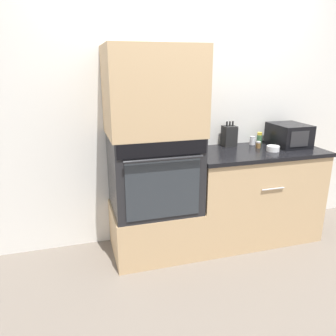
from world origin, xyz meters
name	(u,v)px	position (x,y,z in m)	size (l,w,h in m)	color
ground_plane	(205,261)	(0.00, 0.00, 0.00)	(12.00, 12.00, 0.00)	#6B6056
wall_back	(184,109)	(0.00, 0.63, 1.25)	(8.00, 0.05, 2.50)	silver
oven_cabinet_base	(155,229)	(-0.38, 0.30, 0.22)	(0.76, 0.60, 0.43)	tan
wall_oven	(154,172)	(-0.38, 0.30, 0.77)	(0.73, 0.64, 0.66)	black
oven_cabinet_upper	(153,91)	(-0.38, 0.30, 1.45)	(0.76, 0.60, 0.70)	tan
counter_unit	(253,194)	(0.61, 0.30, 0.45)	(1.24, 0.63, 0.89)	tan
microwave	(289,135)	(0.99, 0.36, 1.00)	(0.31, 0.38, 0.21)	black
knife_block	(229,136)	(0.43, 0.51, 0.99)	(0.12, 0.12, 0.24)	black
bowl	(273,148)	(0.73, 0.22, 0.92)	(0.12, 0.12, 0.05)	white
condiment_jar_near	(258,145)	(0.66, 0.36, 0.92)	(0.05, 0.05, 0.06)	brown
condiment_jar_mid	(259,138)	(0.76, 0.50, 0.95)	(0.05, 0.05, 0.12)	#427047
condiment_jar_far	(252,141)	(0.68, 0.50, 0.93)	(0.06, 0.06, 0.08)	silver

